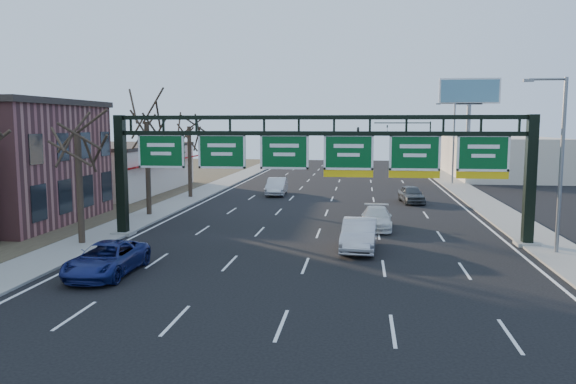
# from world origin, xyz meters

# --- Properties ---
(ground) EXTENTS (160.00, 160.00, 0.00)m
(ground) POSITION_xyz_m (0.00, 0.00, 0.00)
(ground) COLOR black
(ground) RESTS_ON ground
(sidewalk_left) EXTENTS (3.00, 120.00, 0.12)m
(sidewalk_left) POSITION_xyz_m (-12.80, 20.00, 0.06)
(sidewalk_left) COLOR gray
(sidewalk_left) RESTS_ON ground
(sidewalk_right) EXTENTS (3.00, 120.00, 0.12)m
(sidewalk_right) POSITION_xyz_m (12.80, 20.00, 0.06)
(sidewalk_right) COLOR gray
(sidewalk_right) RESTS_ON ground
(dirt_strip_left) EXTENTS (21.00, 120.00, 0.06)m
(dirt_strip_left) POSITION_xyz_m (-25.00, 20.00, 0.03)
(dirt_strip_left) COLOR #473D2B
(dirt_strip_left) RESTS_ON ground
(lane_markings) EXTENTS (21.60, 120.00, 0.01)m
(lane_markings) POSITION_xyz_m (0.00, 20.00, 0.01)
(lane_markings) COLOR white
(lane_markings) RESTS_ON ground
(sign_gantry) EXTENTS (24.60, 1.20, 7.20)m
(sign_gantry) POSITION_xyz_m (0.16, 8.00, 4.63)
(sign_gantry) COLOR black
(sign_gantry) RESTS_ON ground
(brick_block) EXTENTS (10.40, 12.40, 8.30)m
(brick_block) POSITION_xyz_m (-21.50, 11.00, 4.16)
(brick_block) COLOR brown
(brick_block) RESTS_ON ground
(cream_strip) EXTENTS (10.90, 18.40, 4.70)m
(cream_strip) POSITION_xyz_m (-21.48, 29.00, 2.36)
(cream_strip) COLOR #BAAE9A
(cream_strip) RESTS_ON ground
(building_right_distant) EXTENTS (12.00, 20.00, 5.00)m
(building_right_distant) POSITION_xyz_m (20.00, 50.00, 2.50)
(building_right_distant) COLOR #BAAE9A
(building_right_distant) RESTS_ON ground
(tree_gantry) EXTENTS (3.60, 3.60, 8.48)m
(tree_gantry) POSITION_xyz_m (-12.80, 5.00, 7.11)
(tree_gantry) COLOR #31271B
(tree_gantry) RESTS_ON sidewalk_left
(tree_mid) EXTENTS (3.60, 3.60, 9.24)m
(tree_mid) POSITION_xyz_m (-12.80, 15.00, 7.85)
(tree_mid) COLOR #31271B
(tree_mid) RESTS_ON sidewalk_left
(tree_far) EXTENTS (3.60, 3.60, 8.86)m
(tree_far) POSITION_xyz_m (-12.80, 25.00, 7.48)
(tree_far) COLOR #31271B
(tree_far) RESTS_ON sidewalk_left
(streetlight_near) EXTENTS (2.15, 0.22, 9.00)m
(streetlight_near) POSITION_xyz_m (12.47, 6.00, 5.08)
(streetlight_near) COLOR slate
(streetlight_near) RESTS_ON sidewalk_right
(streetlight_far) EXTENTS (2.15, 0.22, 9.00)m
(streetlight_far) POSITION_xyz_m (12.47, 40.00, 5.08)
(streetlight_far) COLOR slate
(streetlight_far) RESTS_ON sidewalk_right
(billboard_right) EXTENTS (7.00, 0.50, 12.00)m
(billboard_right) POSITION_xyz_m (15.00, 44.98, 9.06)
(billboard_right) COLOR slate
(billboard_right) RESTS_ON ground
(traffic_signal_mast) EXTENTS (10.16, 0.54, 7.00)m
(traffic_signal_mast) POSITION_xyz_m (5.69, 55.00, 5.50)
(traffic_signal_mast) COLOR black
(traffic_signal_mast) RESTS_ON ground
(car_blue_suv) EXTENTS (2.38, 5.15, 1.43)m
(car_blue_suv) POSITION_xyz_m (-8.61, -0.74, 0.72)
(car_blue_suv) COLOR navy
(car_blue_suv) RESTS_ON ground
(car_silver_sedan) EXTENTS (1.99, 5.07, 1.64)m
(car_silver_sedan) POSITION_xyz_m (2.51, 5.74, 0.82)
(car_silver_sedan) COLOR #ABAAAF
(car_silver_sedan) RESTS_ON ground
(car_white_wagon) EXTENTS (2.03, 4.77, 1.37)m
(car_white_wagon) POSITION_xyz_m (3.57, 11.97, 0.69)
(car_white_wagon) COLOR silver
(car_white_wagon) RESTS_ON ground
(car_grey_far) EXTENTS (2.28, 4.50, 1.47)m
(car_grey_far) POSITION_xyz_m (6.82, 24.37, 0.73)
(car_grey_far) COLOR #46494B
(car_grey_far) RESTS_ON ground
(car_silver_distant) EXTENTS (1.91, 4.93, 1.60)m
(car_silver_distant) POSITION_xyz_m (-5.35, 28.17, 0.80)
(car_silver_distant) COLOR silver
(car_silver_distant) RESTS_ON ground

